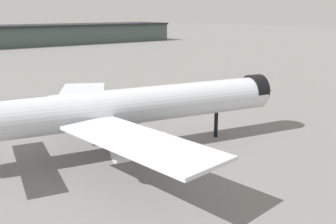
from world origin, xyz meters
name	(u,v)px	position (x,y,z in m)	size (l,w,h in m)	color
ground	(145,144)	(0.00, 0.00, 0.00)	(900.00, 900.00, 0.00)	slate
airliner_near_gate	(126,107)	(-4.23, -1.29, 7.16)	(57.60, 51.83, 16.25)	silver
terminal_building	(29,35)	(46.30, 200.24, 6.63)	(192.68, 33.84, 20.30)	#475651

